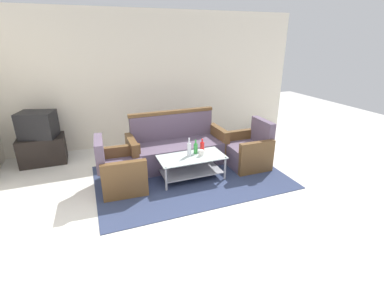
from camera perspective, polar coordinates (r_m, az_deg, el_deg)
ground_plane at (r=4.07m, az=5.52°, el=-12.68°), size 14.00×14.00×0.00m
wall_back at (r=6.32m, az=-6.73°, el=13.18°), size 6.52×0.12×2.80m
rug at (r=4.82m, az=-0.23°, el=-6.75°), size 3.14×2.04×0.01m
couch at (r=5.21m, az=-3.11°, el=-0.80°), size 1.81×0.76×0.96m
armchair_left at (r=4.50m, az=-14.46°, el=-5.53°), size 0.73×0.79×0.85m
armchair_right at (r=5.23m, az=11.46°, el=-1.45°), size 0.71×0.77×0.85m
coffee_table at (r=4.67m, az=-0.22°, el=-4.01°), size 1.10×0.60×0.40m
bottle_red at (r=4.79m, az=2.10°, el=-0.48°), size 0.07×0.07×0.22m
bottle_green at (r=4.68m, az=0.75°, el=-0.87°), size 0.07×0.07×0.24m
bottle_clear at (r=4.58m, az=-0.59°, el=-1.04°), size 0.07×0.07×0.32m
cup at (r=4.61m, az=1.92°, el=-1.83°), size 0.08×0.08×0.10m
tv_stand at (r=5.96m, az=-28.30°, el=-1.08°), size 0.80×0.50×0.52m
television at (r=5.82m, az=-29.13°, el=3.50°), size 0.70×0.59×0.48m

